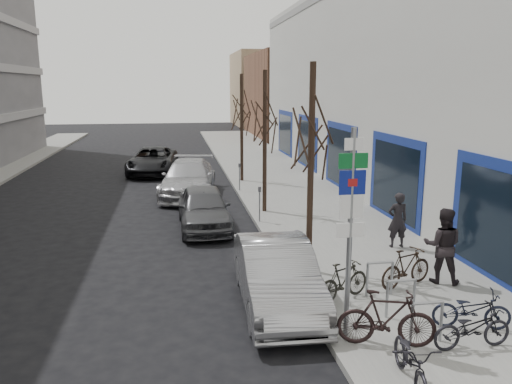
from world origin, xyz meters
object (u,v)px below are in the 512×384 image
object	(u,v)px
meter_front	(297,250)
bike_far_inner	(406,267)
bike_mid_inner	(343,280)
bike_rack	(401,294)
parked_car_front	(277,275)
bike_near_left	(412,357)
bike_far_curb	(473,325)
highway_sign_pole	(350,221)
lane_car	(153,161)
meter_back	(240,174)
tree_mid	(265,108)
meter_mid	(260,201)
bike_mid_curb	(472,306)
parked_car_mid	(204,208)
pedestrian_near	(397,220)
pedestrian_far	(443,245)
parked_car_back	(188,178)
tree_far	(242,102)
tree_near	(312,120)
bike_near_right	(387,318)

from	to	relation	value
meter_front	bike_far_inner	distance (m)	2.67
meter_front	bike_mid_inner	world-z (taller)	meter_front
bike_rack	parked_car_front	world-z (taller)	parked_car_front
bike_near_left	bike_far_curb	xyz separation A→B (m)	(1.67, 0.94, -0.04)
highway_sign_pole	lane_car	world-z (taller)	highway_sign_pole
bike_rack	meter_back	bearing A→B (deg)	97.02
tree_mid	bike_near_left	bearing A→B (deg)	-88.72
bike_near_left	bike_far_inner	world-z (taller)	bike_near_left
lane_car	meter_mid	bearing A→B (deg)	-64.49
bike_rack	meter_front	distance (m)	2.92
bike_mid_curb	parked_car_mid	distance (m)	9.87
meter_front	pedestrian_near	world-z (taller)	pedestrian_near
pedestrian_far	meter_back	bearing A→B (deg)	-46.69
bike_mid_curb	parked_car_mid	world-z (taller)	parked_car_mid
bike_rack	lane_car	bearing A→B (deg)	106.57
tree_mid	bike_far_curb	world-z (taller)	tree_mid
bike_near_left	bike_mid_inner	xyz separation A→B (m)	(0.02, 3.38, -0.04)
tree_mid	parked_car_back	xyz separation A→B (m)	(-2.80, 3.95, -3.30)
bike_rack	tree_far	size ratio (longest dim) A/B	0.41
tree_mid	bike_mid_curb	size ratio (longest dim) A/B	3.61
meter_front	bike_mid_curb	size ratio (longest dim) A/B	0.83
tree_near	meter_mid	bearing A→B (deg)	95.14
meter_mid	bike_far_inner	distance (m)	6.88
bike_rack	meter_mid	world-z (taller)	meter_mid
parked_car_back	lane_car	distance (m)	6.50
bike_rack	bike_mid_inner	bearing A→B (deg)	132.35
meter_mid	bike_rack	bearing A→B (deg)	-78.20
meter_mid	pedestrian_near	world-z (taller)	pedestrian_near
meter_front	bike_near_right	xyz separation A→B (m)	(0.85, -3.50, -0.21)
meter_back	bike_near_left	bearing A→B (deg)	-87.41
tree_near	meter_mid	distance (m)	5.95
pedestrian_far	tree_near	bearing A→B (deg)	4.02
meter_front	lane_car	size ratio (longest dim) A/B	0.24
bike_rack	tree_mid	world-z (taller)	tree_mid
tree_far	parked_car_mid	world-z (taller)	tree_far
bike_near_right	bike_far_inner	bearing A→B (deg)	-15.63
highway_sign_pole	tree_near	bearing A→B (deg)	86.74
parked_car_mid	parked_car_back	bearing A→B (deg)	92.86
tree_mid	bike_near_left	world-z (taller)	tree_mid
bike_mid_inner	pedestrian_near	world-z (taller)	pedestrian_near
meter_mid	bike_near_right	xyz separation A→B (m)	(0.85, -9.00, -0.21)
meter_front	parked_car_back	bearing A→B (deg)	102.12
tree_near	parked_car_mid	distance (m)	6.50
parked_car_mid	pedestrian_far	bearing A→B (deg)	-50.01
meter_back	pedestrian_far	bearing A→B (deg)	-73.55
bike_near_right	parked_car_back	xyz separation A→B (m)	(-3.20, 14.45, 0.09)
bike_far_curb	bike_far_inner	world-z (taller)	bike_far_inner
meter_back	lane_car	size ratio (longest dim) A/B	0.24
tree_far	bike_near_right	bearing A→B (deg)	-88.66
highway_sign_pole	bike_mid_curb	xyz separation A→B (m)	(2.57, -0.11, -1.84)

